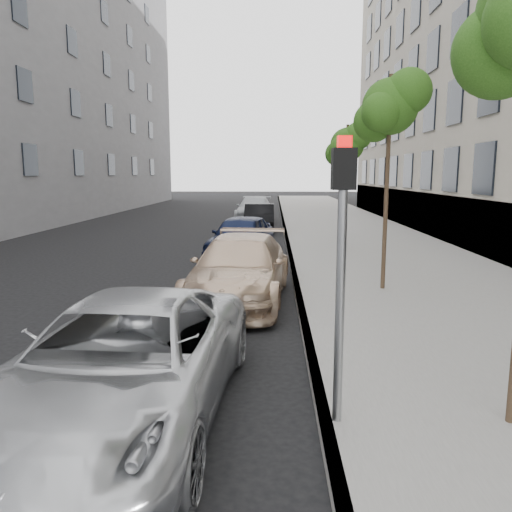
# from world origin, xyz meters

# --- Properties ---
(sidewalk) EXTENTS (6.40, 72.00, 0.14)m
(sidewalk) POSITION_xyz_m (4.30, 24.00, 0.07)
(sidewalk) COLOR gray
(sidewalk) RESTS_ON ground
(curb) EXTENTS (0.15, 72.00, 0.14)m
(curb) POSITION_xyz_m (1.18, 24.00, 0.07)
(curb) COLOR #9E9B93
(curb) RESTS_ON ground
(tree_mid) EXTENTS (1.63, 1.43, 4.99)m
(tree_mid) POSITION_xyz_m (3.23, 8.00, 4.32)
(tree_mid) COLOR #38281C
(tree_mid) RESTS_ON sidewalk
(tree_far) EXTENTS (1.59, 1.39, 4.50)m
(tree_far) POSITION_xyz_m (3.23, 14.50, 3.85)
(tree_far) COLOR #38281C
(tree_far) RESTS_ON sidewalk
(signal_pole) EXTENTS (0.25, 0.19, 3.06)m
(signal_pole) POSITION_xyz_m (1.30, 1.47, 2.06)
(signal_pole) COLOR #939699
(signal_pole) RESTS_ON sidewalk
(minivan) EXTENTS (2.62, 5.17, 1.40)m
(minivan) POSITION_xyz_m (-1.11, 1.65, 0.70)
(minivan) COLOR silver
(minivan) RESTS_ON ground
(suv) EXTENTS (2.42, 5.12, 1.44)m
(suv) POSITION_xyz_m (-0.15, 7.26, 0.72)
(suv) COLOR beige
(suv) RESTS_ON ground
(sedan_blue) EXTENTS (2.45, 4.56, 1.48)m
(sedan_blue) POSITION_xyz_m (-0.49, 12.97, 0.74)
(sedan_blue) COLOR #101836
(sedan_blue) RESTS_ON ground
(sedan_black) EXTENTS (1.48, 4.15, 1.36)m
(sedan_black) POSITION_xyz_m (-0.10, 20.87, 0.68)
(sedan_black) COLOR black
(sedan_black) RESTS_ON ground
(sedan_rear) EXTENTS (2.24, 5.23, 1.50)m
(sedan_rear) POSITION_xyz_m (-0.52, 26.13, 0.75)
(sedan_rear) COLOR #A1A5A9
(sedan_rear) RESTS_ON ground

